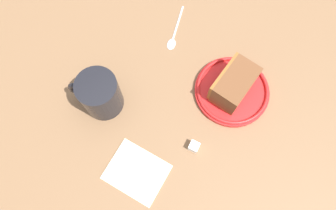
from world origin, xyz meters
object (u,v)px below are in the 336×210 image
at_px(small_plate, 232,91).
at_px(tea_mug, 99,94).
at_px(teaspoon, 174,36).
at_px(cake_slice, 234,84).
at_px(sugar_cube, 194,146).
at_px(folded_napkin, 137,172).

bearing_deg(small_plate, tea_mug, -34.94).
bearing_deg(teaspoon, cake_slice, 92.31).
relative_size(cake_slice, teaspoon, 1.04).
height_order(small_plate, tea_mug, tea_mug).
bearing_deg(cake_slice, sugar_cube, 16.17).
height_order(small_plate, teaspoon, small_plate).
relative_size(small_plate, sugar_cube, 8.32).
xyz_separation_m(small_plate, cake_slice, (0.00, -0.00, 0.03)).
xyz_separation_m(tea_mug, sugar_cube, (-0.09, 0.20, -0.04)).
xyz_separation_m(tea_mug, folded_napkin, (0.04, 0.17, -0.05)).
relative_size(tea_mug, teaspoon, 0.93).
xyz_separation_m(cake_slice, teaspoon, (0.01, -0.19, -0.04)).
bearing_deg(teaspoon, small_plate, 92.47).
height_order(tea_mug, folded_napkin, tea_mug).
height_order(cake_slice, sugar_cube, cake_slice).
bearing_deg(folded_napkin, small_plate, -179.27).
relative_size(small_plate, teaspoon, 1.51).
distance_m(cake_slice, folded_napkin, 0.27).
height_order(cake_slice, teaspoon, cake_slice).
bearing_deg(folded_napkin, cake_slice, -178.71).
xyz_separation_m(folded_napkin, sugar_cube, (-0.12, 0.04, 0.01)).
distance_m(small_plate, tea_mug, 0.29).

